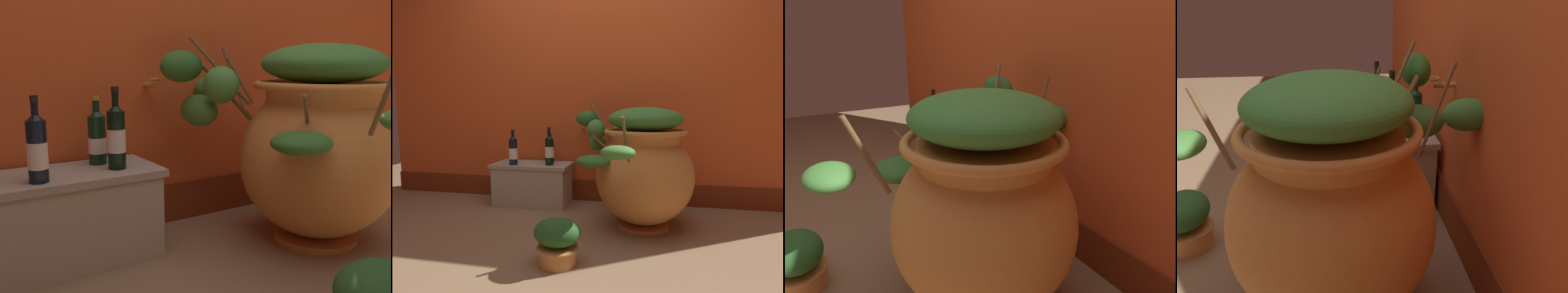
% 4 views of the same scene
% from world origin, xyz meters
% --- Properties ---
extents(ground_plane, '(7.00, 7.00, 0.00)m').
position_xyz_m(ground_plane, '(0.00, 0.00, 0.00)').
color(ground_plane, '#896B4C').
extents(terracotta_urn, '(0.96, 1.22, 0.93)m').
position_xyz_m(terracotta_urn, '(0.40, 0.54, 0.46)').
color(terracotta_urn, '#CC7F3D').
rests_on(terracotta_urn, ground_plane).
extents(stone_ledge, '(0.71, 0.35, 0.38)m').
position_xyz_m(stone_ledge, '(-0.60, 0.90, 0.21)').
color(stone_ledge, '#B2A893').
rests_on(stone_ledge, ground_plane).
extents(wine_bottle_left, '(0.08, 0.08, 0.30)m').
position_xyz_m(wine_bottle_left, '(-0.45, 0.98, 0.50)').
color(wine_bottle_left, black).
rests_on(wine_bottle_left, stone_ledge).
extents(wine_bottle_middle, '(0.07, 0.07, 0.32)m').
position_xyz_m(wine_bottle_middle, '(-0.74, 0.80, 0.51)').
color(wine_bottle_middle, black).
rests_on(wine_bottle_middle, stone_ledge).
extents(wine_bottle_right, '(0.07, 0.07, 0.34)m').
position_xyz_m(wine_bottle_right, '(-0.42, 0.85, 0.52)').
color(wine_bottle_right, black).
rests_on(wine_bottle_right, stone_ledge).
extents(potted_shrub, '(0.27, 0.24, 0.27)m').
position_xyz_m(potted_shrub, '(-0.05, -0.14, 0.14)').
color(potted_shrub, '#D68E4C').
rests_on(potted_shrub, ground_plane).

